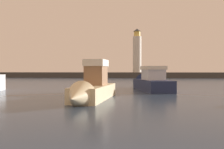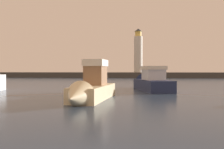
# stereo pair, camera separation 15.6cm
# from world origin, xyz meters

# --- Properties ---
(ground_plane) EXTENTS (220.00, 220.00, 0.00)m
(ground_plane) POSITION_xyz_m (0.00, 30.38, 0.00)
(ground_plane) COLOR #2D3D51
(breakwater) EXTENTS (80.79, 4.07, 1.49)m
(breakwater) POSITION_xyz_m (0.00, 60.76, 0.74)
(breakwater) COLOR #423F3D
(breakwater) RESTS_ON ground_plane
(lighthouse) EXTENTS (2.37, 2.37, 12.26)m
(lighthouse) POSITION_xyz_m (1.34, 60.76, 7.29)
(lighthouse) COLOR silver
(lighthouse) RESTS_ON breakwater
(motorboat_2) EXTENTS (2.55, 7.34, 3.09)m
(motorboat_2) POSITION_xyz_m (-2.60, 12.34, 0.79)
(motorboat_2) COLOR beige
(motorboat_2) RESTS_ON ground_plane
(motorboat_3) EXTENTS (4.02, 8.37, 2.94)m
(motorboat_3) POSITION_xyz_m (1.79, 21.41, 0.77)
(motorboat_3) COLOR #1E284C
(motorboat_3) RESTS_ON ground_plane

